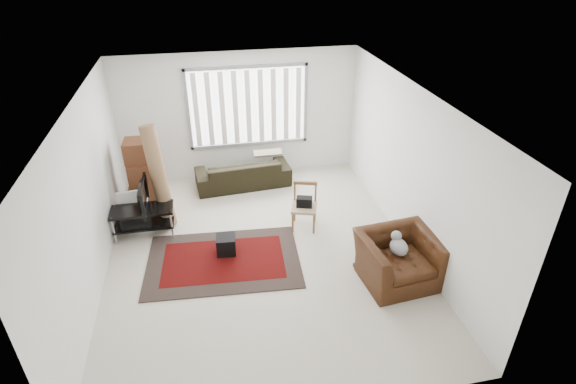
# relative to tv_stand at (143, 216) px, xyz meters

# --- Properties ---
(room) EXTENTS (6.00, 6.02, 2.71)m
(room) POSITION_rel_tv_stand_xyz_m (1.98, -0.46, 1.37)
(room) COLOR beige
(room) RESTS_ON ground
(persian_rug) EXTENTS (2.59, 1.82, 0.02)m
(persian_rug) POSITION_rel_tv_stand_xyz_m (1.31, -1.05, -0.37)
(persian_rug) COLOR black
(persian_rug) RESTS_ON ground
(tv_stand) EXTENTS (1.07, 0.48, 0.53)m
(tv_stand) POSITION_rel_tv_stand_xyz_m (0.00, 0.00, 0.00)
(tv_stand) COLOR black
(tv_stand) RESTS_ON ground
(tv) EXTENTS (0.11, 0.86, 0.50)m
(tv) POSITION_rel_tv_stand_xyz_m (0.00, -0.00, 0.40)
(tv) COLOR black
(tv) RESTS_ON tv_stand
(subwoofer) EXTENTS (0.33, 0.33, 0.31)m
(subwoofer) POSITION_rel_tv_stand_xyz_m (1.37, -0.84, -0.21)
(subwoofer) COLOR black
(subwoofer) RESTS_ON persian_rug
(moving_boxes) EXTENTS (0.59, 0.54, 1.40)m
(moving_boxes) POSITION_rel_tv_stand_xyz_m (-0.02, 0.97, 0.27)
(moving_boxes) COLOR brown
(moving_boxes) RESTS_ON ground
(white_flatpack) EXTENTS (0.55, 0.26, 0.67)m
(white_flatpack) POSITION_rel_tv_stand_xyz_m (-0.20, 0.37, -0.05)
(white_flatpack) COLOR silver
(white_flatpack) RESTS_ON ground
(rolled_rug) EXTENTS (0.54, 0.72, 1.87)m
(rolled_rug) POSITION_rel_tv_stand_xyz_m (0.32, 0.38, 0.55)
(rolled_rug) COLOR brown
(rolled_rug) RESTS_ON ground
(sofa) EXTENTS (2.03, 1.01, 0.76)m
(sofa) POSITION_rel_tv_stand_xyz_m (1.92, 1.48, -0.01)
(sofa) COLOR black
(sofa) RESTS_ON ground
(side_chair) EXTENTS (0.56, 0.56, 0.84)m
(side_chair) POSITION_rel_tv_stand_xyz_m (2.84, -0.31, 0.08)
(side_chair) COLOR #937D60
(side_chair) RESTS_ON ground
(armchair) EXTENTS (1.27, 1.13, 0.87)m
(armchair) POSITION_rel_tv_stand_xyz_m (3.93, -2.00, 0.05)
(armchair) COLOR #381B0B
(armchair) RESTS_ON ground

